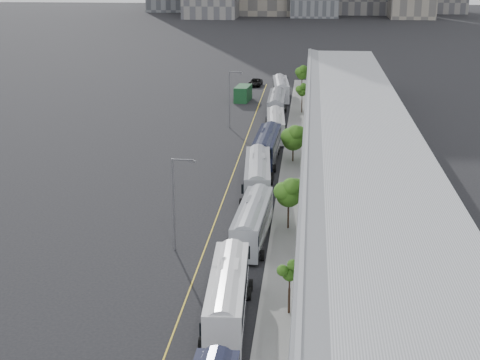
# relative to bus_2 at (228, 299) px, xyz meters

# --- Properties ---
(sidewalk) EXTENTS (10.00, 170.00, 0.12)m
(sidewalk) POSITION_rel_bus_2_xyz_m (7.03, 20.33, -1.47)
(sidewalk) COLOR gray
(sidewalk) RESTS_ON ground
(lane_line) EXTENTS (0.12, 160.00, 0.02)m
(lane_line) POSITION_rel_bus_2_xyz_m (-3.47, 20.33, -1.52)
(lane_line) COLOR gold
(lane_line) RESTS_ON ground
(depot) EXTENTS (12.45, 160.40, 7.20)m
(depot) POSITION_rel_bus_2_xyz_m (11.03, 20.33, 1.98)
(depot) COLOR gray
(depot) RESTS_ON ground
(bus_2) EXTENTS (3.13, 12.55, 3.64)m
(bus_2) POSITION_rel_bus_2_xyz_m (0.00, 0.00, 0.00)
(bus_2) COLOR silver
(bus_2) RESTS_ON ground
(bus_3) EXTENTS (2.99, 12.23, 3.55)m
(bus_3) POSITION_rel_bus_2_xyz_m (0.54, 15.04, -0.04)
(bus_3) COLOR gray
(bus_3) RESTS_ON ground
(bus_4) EXTENTS (3.57, 13.43, 3.88)m
(bus_4) POSITION_rel_bus_2_xyz_m (-0.02, 28.80, 0.10)
(bus_4) COLOR #94969D
(bus_4) RESTS_ON ground
(bus_5) EXTENTS (3.03, 12.93, 3.76)m
(bus_5) POSITION_rel_bus_2_xyz_m (0.14, 41.92, 0.05)
(bus_5) COLOR black
(bus_5) RESTS_ON ground
(bus_6) EXTENTS (3.13, 12.11, 3.50)m
(bus_6) POSITION_rel_bus_2_xyz_m (0.63, 54.52, -0.06)
(bus_6) COLOR #B8B8BB
(bus_6) RESTS_ON ground
(bus_7) EXTENTS (2.88, 12.91, 3.77)m
(bus_7) POSITION_rel_bus_2_xyz_m (0.07, 69.15, 0.06)
(bus_7) COLOR slate
(bus_7) RESTS_ON ground
(bus_8) EXTENTS (3.57, 12.86, 3.71)m
(bus_8) POSITION_rel_bus_2_xyz_m (0.06, 83.89, 0.03)
(bus_8) COLOR #A6A6B0
(bus_8) RESTS_ON ground
(tree_1) EXTENTS (1.11, 1.11, 3.88)m
(tree_1) POSITION_rel_bus_2_xyz_m (4.28, 1.14, 1.67)
(tree_1) COLOR black
(tree_1) RESTS_ON ground
(tree_2) EXTENTS (2.40, 2.40, 4.99)m
(tree_2) POSITION_rel_bus_2_xyz_m (3.64, 18.37, 2.24)
(tree_2) COLOR black
(tree_2) RESTS_ON ground
(tree_3) EXTENTS (2.83, 2.83, 4.79)m
(tree_3) POSITION_rel_bus_2_xyz_m (3.42, 42.01, 1.83)
(tree_3) COLOR black
(tree_3) RESTS_ON ground
(tree_4) EXTENTS (1.60, 1.60, 4.64)m
(tree_4) POSITION_rel_bus_2_xyz_m (4.04, 72.18, 2.25)
(tree_4) COLOR black
(tree_4) RESTS_ON ground
(tree_5) EXTENTS (2.31, 2.31, 4.58)m
(tree_5) POSITION_rel_bus_2_xyz_m (3.68, 94.62, 1.88)
(tree_5) COLOR black
(tree_5) RESTS_ON ground
(street_lamp_near) EXTENTS (2.04, 0.22, 8.30)m
(street_lamp_near) POSITION_rel_bus_2_xyz_m (-5.84, 12.29, 3.29)
(street_lamp_near) COLOR #59595E
(street_lamp_near) RESTS_ON ground
(street_lamp_far) EXTENTS (2.04, 0.22, 8.52)m
(street_lamp_far) POSITION_rel_bus_2_xyz_m (-6.32, 60.15, 3.41)
(street_lamp_far) COLOR #59595E
(street_lamp_far) RESTS_ON ground
(shipping_container) EXTENTS (2.85, 5.78, 2.69)m
(shipping_container) POSITION_rel_bus_2_xyz_m (-6.52, 81.83, -0.19)
(shipping_container) COLOR #133E1E
(shipping_container) RESTS_ON ground
(suv) EXTENTS (2.75, 5.30, 1.43)m
(suv) POSITION_rel_bus_2_xyz_m (-5.55, 97.76, -0.82)
(suv) COLOR black
(suv) RESTS_ON ground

